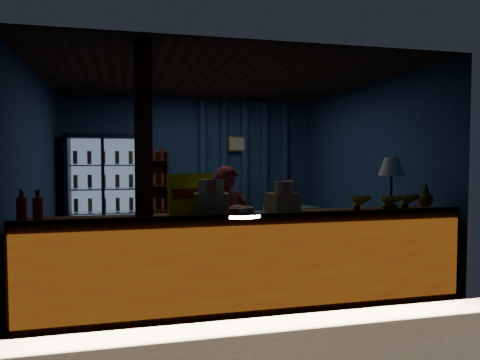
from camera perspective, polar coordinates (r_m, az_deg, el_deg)
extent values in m
plane|color=#515154|center=(6.67, -3.09, -10.29)|extent=(4.60, 4.60, 0.00)
plane|color=navy|center=(8.67, -5.92, 1.44)|extent=(4.60, 0.00, 4.60)
plane|color=navy|center=(4.36, 2.43, -0.07)|extent=(4.60, 0.00, 4.60)
plane|color=navy|center=(6.47, -23.56, 0.68)|extent=(0.00, 4.40, 4.40)
plane|color=navy|center=(7.30, 14.89, 1.07)|extent=(0.00, 4.40, 4.40)
plane|color=#472D19|center=(6.58, -3.16, 12.32)|extent=(4.60, 4.60, 0.00)
cube|color=brown|center=(4.76, 1.36, -9.83)|extent=(4.40, 0.55, 0.95)
cube|color=#E4481A|center=(4.49, 2.37, -10.63)|extent=(4.35, 0.02, 0.81)
cube|color=#382012|center=(4.42, 2.31, -4.32)|extent=(4.40, 0.04, 0.04)
cube|color=maroon|center=(4.48, -11.66, -0.04)|extent=(0.16, 0.16, 2.60)
cube|color=black|center=(8.52, -16.20, -1.04)|extent=(1.20, 0.06, 1.90)
cube|color=black|center=(8.29, -20.21, -1.22)|extent=(0.06, 0.60, 1.90)
cube|color=black|center=(8.25, -12.31, -1.12)|extent=(0.06, 0.60, 1.90)
cube|color=black|center=(8.24, -16.36, 5.15)|extent=(1.20, 0.60, 0.08)
cube|color=black|center=(8.36, -16.18, -7.40)|extent=(1.20, 0.60, 0.08)
cube|color=#99B2D8|center=(8.47, -16.22, -1.07)|extent=(1.08, 0.02, 1.74)
cube|color=white|center=(7.97, -16.34, -1.32)|extent=(1.12, 0.02, 1.78)
cube|color=black|center=(7.95, -16.35, -1.33)|extent=(0.05, 0.05, 1.80)
cube|color=silver|center=(8.34, -16.19, -6.53)|extent=(1.08, 0.48, 0.02)
cylinder|color=#B12119|center=(8.35, -19.30, -5.66)|extent=(0.07, 0.07, 0.22)
cylinder|color=#255D17|center=(8.33, -17.76, -5.65)|extent=(0.07, 0.07, 0.22)
cylinder|color=#AFB71C|center=(8.32, -16.20, -5.64)|extent=(0.07, 0.07, 0.22)
cylinder|color=navy|center=(8.32, -14.65, -5.63)|extent=(0.07, 0.07, 0.22)
cylinder|color=maroon|center=(8.32, -13.09, -5.60)|extent=(0.07, 0.07, 0.22)
cube|color=silver|center=(8.29, -16.23, -3.80)|extent=(1.08, 0.48, 0.02)
cylinder|color=#255D17|center=(8.30, -19.35, -2.93)|extent=(0.07, 0.07, 0.22)
cylinder|color=#AFB71C|center=(8.28, -17.80, -2.92)|extent=(0.07, 0.07, 0.22)
cylinder|color=navy|center=(8.27, -16.24, -2.90)|extent=(0.07, 0.07, 0.22)
cylinder|color=maroon|center=(8.27, -14.68, -2.88)|extent=(0.07, 0.07, 0.22)
cylinder|color=#B12119|center=(8.27, -13.12, -2.86)|extent=(0.07, 0.07, 0.22)
cube|color=silver|center=(8.25, -16.27, -1.04)|extent=(1.08, 0.48, 0.02)
cylinder|color=#AFB71C|center=(8.27, -19.40, -0.17)|extent=(0.07, 0.07, 0.22)
cylinder|color=navy|center=(8.25, -17.85, -0.15)|extent=(0.07, 0.07, 0.22)
cylinder|color=maroon|center=(8.24, -16.28, -0.13)|extent=(0.07, 0.07, 0.22)
cylinder|color=#B12119|center=(8.24, -14.72, -0.11)|extent=(0.07, 0.07, 0.22)
cylinder|color=#255D17|center=(8.24, -13.15, -0.09)|extent=(0.07, 0.07, 0.22)
cube|color=silver|center=(8.23, -16.31, 1.74)|extent=(1.08, 0.48, 0.02)
cylinder|color=navy|center=(8.26, -19.45, 2.60)|extent=(0.07, 0.07, 0.22)
cylinder|color=maroon|center=(8.24, -17.89, 2.62)|extent=(0.07, 0.07, 0.22)
cylinder|color=#B12119|center=(8.23, -16.32, 2.65)|extent=(0.07, 0.07, 0.22)
cylinder|color=#255D17|center=(8.22, -14.76, 2.67)|extent=(0.07, 0.07, 0.22)
cylinder|color=#AFB71C|center=(8.23, -13.19, 2.69)|extent=(0.07, 0.07, 0.22)
cube|color=#382012|center=(8.57, -10.49, -1.96)|extent=(0.50, 0.02, 1.60)
cube|color=#382012|center=(8.43, -12.03, -2.05)|extent=(0.03, 0.28, 1.60)
cube|color=#382012|center=(8.46, -8.85, -2.01)|extent=(0.03, 0.28, 1.60)
cube|color=#382012|center=(8.53, -10.39, -6.72)|extent=(0.46, 0.26, 0.02)
cube|color=#382012|center=(8.47, -10.42, -3.72)|extent=(0.46, 0.26, 0.02)
cube|color=#382012|center=(8.43, -10.45, -0.68)|extent=(0.46, 0.26, 0.02)
cube|color=#382012|center=(8.41, -10.48, 2.38)|extent=(0.46, 0.26, 0.02)
cylinder|color=navy|center=(8.64, -4.55, 1.44)|extent=(0.14, 0.14, 2.50)
cylinder|color=navy|center=(8.72, -1.96, 1.46)|extent=(0.14, 0.14, 2.50)
cylinder|color=navy|center=(8.81, 0.59, 1.48)|extent=(0.14, 0.14, 2.50)
cylinder|color=navy|center=(8.92, 3.07, 1.50)|extent=(0.14, 0.14, 2.50)
cylinder|color=navy|center=(9.05, 5.49, 1.51)|extent=(0.14, 0.14, 2.50)
cube|color=gold|center=(8.73, -0.30, 4.42)|extent=(0.36, 0.03, 0.28)
cube|color=silver|center=(8.71, -0.27, 4.43)|extent=(0.30, 0.01, 0.22)
imported|color=maroon|center=(5.27, -1.46, -6.02)|extent=(0.55, 0.39, 1.42)
imported|color=#56AC6C|center=(8.31, 6.16, -5.32)|extent=(0.94, 0.95, 0.67)
cube|color=#382012|center=(8.07, -0.18, -6.02)|extent=(0.69, 0.58, 0.54)
cylinder|color=#382012|center=(8.03, -0.18, -3.75)|extent=(0.11, 0.11, 0.11)
cube|color=#FFF90D|center=(4.76, -5.93, -1.63)|extent=(0.51, 0.22, 0.40)
cube|color=#AA150B|center=(4.74, -5.90, -1.64)|extent=(0.42, 0.14, 0.10)
cylinder|color=#AA150B|center=(4.63, -25.08, -3.23)|extent=(0.09, 0.09, 0.21)
cylinder|color=#AA150B|center=(4.62, -25.12, -1.45)|extent=(0.04, 0.04, 0.08)
cylinder|color=white|center=(4.61, -25.13, -1.04)|extent=(0.04, 0.04, 0.02)
cylinder|color=#AA150B|center=(4.52, -23.42, -3.33)|extent=(0.09, 0.09, 0.21)
cylinder|color=#AA150B|center=(4.51, -23.45, -1.51)|extent=(0.04, 0.04, 0.08)
cylinder|color=white|center=(4.51, -23.46, -1.09)|extent=(0.04, 0.04, 0.02)
cube|color=tan|center=(4.59, -3.51, -2.96)|extent=(0.36, 0.31, 0.21)
cube|color=orange|center=(4.57, -4.55, -0.78)|extent=(0.09, 0.07, 0.14)
cube|color=#D04E27|center=(4.58, -3.52, -0.78)|extent=(0.09, 0.07, 0.14)
cube|color=orange|center=(4.58, -2.48, -0.77)|extent=(0.09, 0.07, 0.14)
cube|color=tan|center=(4.90, 5.22, -2.70)|extent=(0.35, 0.32, 0.19)
cube|color=orange|center=(4.85, 4.50, -0.89)|extent=(0.09, 0.07, 0.12)
cube|color=#D04E27|center=(4.89, 5.23, -0.86)|extent=(0.09, 0.07, 0.12)
cube|color=orange|center=(4.93, 5.94, -0.83)|extent=(0.09, 0.07, 0.12)
cylinder|color=silver|center=(4.55, -0.04, -4.18)|extent=(0.52, 0.52, 0.03)
cube|color=orange|center=(4.57, 1.19, -3.62)|extent=(0.11, 0.08, 0.06)
cube|color=#D04E27|center=(4.63, 0.60, -3.53)|extent=(0.13, 0.13, 0.06)
cube|color=orange|center=(4.64, -0.35, -3.52)|extent=(0.08, 0.11, 0.06)
cube|color=#D04E27|center=(4.60, -1.12, -3.58)|extent=(0.13, 0.13, 0.06)
cube|color=orange|center=(4.52, -1.28, -3.69)|extent=(0.11, 0.08, 0.06)
cube|color=#D04E27|center=(4.46, -0.71, -3.79)|extent=(0.13, 0.13, 0.06)
cube|color=orange|center=(4.45, 0.28, -3.80)|extent=(0.08, 0.11, 0.06)
cube|color=#D04E27|center=(4.50, 1.07, -3.73)|extent=(0.13, 0.13, 0.06)
cylinder|color=black|center=(5.45, 17.92, -3.06)|extent=(0.13, 0.13, 0.04)
cylinder|color=black|center=(5.43, 17.96, -0.98)|extent=(0.03, 0.03, 0.40)
cone|color=white|center=(5.42, 18.00, 1.58)|extent=(0.29, 0.29, 0.20)
sphere|color=brown|center=(5.64, 21.66, -2.21)|extent=(0.17, 0.17, 0.17)
cone|color=#1D571F|center=(5.63, 21.69, -0.82)|extent=(0.09, 0.09, 0.13)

